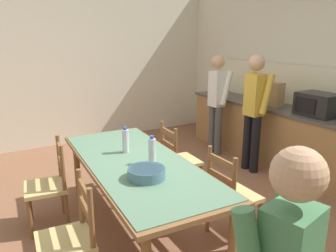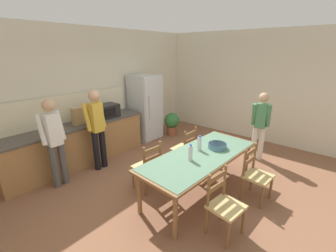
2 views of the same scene
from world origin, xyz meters
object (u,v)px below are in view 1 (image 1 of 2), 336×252
person_at_sink (217,99)px  person_at_counter (254,108)px  microwave (318,104)px  chair_side_near_left (49,186)px  bottle_near_centre (125,141)px  dining_table (137,168)px  chair_side_far_left (178,160)px  paper_bag (275,94)px  serving_bowl (146,172)px  bottle_off_centre (152,151)px  chair_side_far_right (231,196)px  chair_side_near_right (70,239)px

person_at_sink → person_at_counter: person_at_counter is taller
microwave → chair_side_near_left: 3.45m
bottle_near_centre → person_at_counter: size_ratio=0.16×
dining_table → chair_side_far_left: bearing=121.1°
chair_side_near_left → chair_side_far_left: (0.08, 1.50, 0.00)m
dining_table → paper_bag: bearing=104.3°
chair_side_near_left → person_at_counter: person_at_counter is taller
microwave → chair_side_near_left: bearing=-100.4°
paper_bag → bottle_near_centre: size_ratio=1.33×
paper_bag → person_at_sink: size_ratio=0.22×
microwave → person_at_sink: (-1.47, -0.50, -0.12)m
serving_bowl → person_at_counter: bearing=113.7°
bottle_off_centre → serving_bowl: bottle_off_centre is taller
bottle_near_centre → bottle_off_centre: bearing=12.7°
microwave → bottle_near_centre: microwave is taller
microwave → paper_bag: bearing=-179.4°
chair_side_far_left → chair_side_far_right: bearing=-178.5°
chair_side_far_right → serving_bowl: bearing=79.7°
chair_side_near_left → person_at_sink: (-0.86, 2.84, 0.47)m
bottle_off_centre → microwave: bearing=91.4°
bottle_near_centre → person_at_counter: person_at_counter is taller
microwave → chair_side_near_left: (-0.61, -3.34, -0.60)m
bottle_near_centre → chair_side_near_right: (0.76, -0.80, -0.43)m
serving_bowl → chair_side_near_right: bearing=-83.8°
paper_bag → chair_side_near_right: size_ratio=0.40×
chair_side_near_left → bottle_off_centre: bearing=58.5°
dining_table → person_at_counter: 2.19m
bottle_near_centre → microwave: bearing=82.5°
microwave → dining_table: size_ratio=0.21×
chair_side_far_left → person_at_sink: 1.71m
microwave → paper_bag: size_ratio=1.39×
bottle_near_centre → chair_side_near_right: 1.18m
person_at_counter → microwave: bearing=-50.4°
microwave → chair_side_far_left: size_ratio=0.55×
bottle_off_centre → chair_side_near_left: 1.15m
person_at_counter → dining_table: bearing=-164.9°
chair_side_near_left → chair_side_far_left: same height
microwave → chair_side_far_right: (0.50, -1.90, -0.60)m
dining_table → chair_side_far_right: size_ratio=2.56×
chair_side_near_right → chair_side_near_left: (-1.02, 0.06, 0.00)m
dining_table → chair_side_far_right: chair_side_far_right is taller
paper_bag → dining_table: bearing=-75.7°
microwave → chair_side_far_left: bearing=-106.1°
bottle_near_centre → chair_side_far_left: (-0.19, 0.76, -0.43)m
microwave → bottle_near_centre: size_ratio=1.85×
bottle_near_centre → chair_side_far_right: size_ratio=0.30×
bottle_off_centre → bottle_near_centre: bearing=-167.3°
bottle_off_centre → person_at_counter: bearing=109.1°
paper_bag → serving_bowl: bearing=-68.6°
chair_side_near_right → microwave: bearing=101.6°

